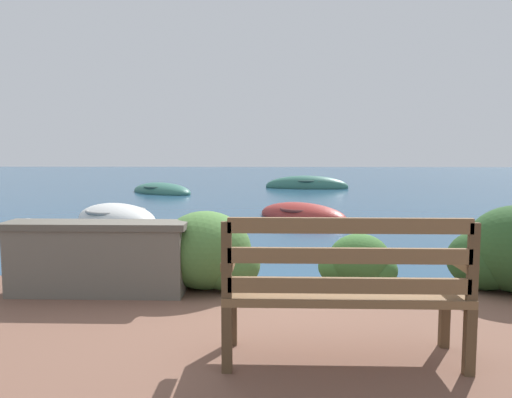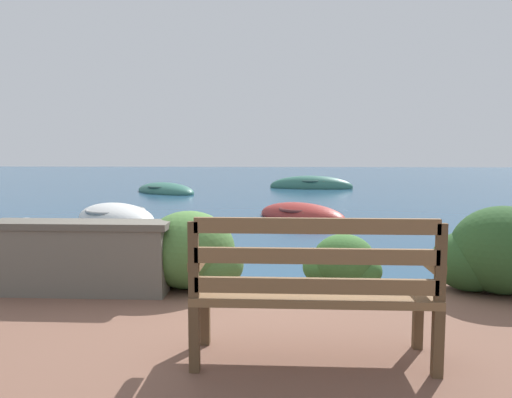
# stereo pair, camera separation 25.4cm
# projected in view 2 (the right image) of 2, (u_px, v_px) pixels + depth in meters

# --- Properties ---
(ground_plane) EXTENTS (80.00, 80.00, 0.00)m
(ground_plane) POSITION_uv_depth(u_px,v_px,m) (221.00, 298.00, 5.18)
(ground_plane) COLOR navy
(park_bench) EXTENTS (1.49, 0.48, 0.93)m
(park_bench) POSITION_uv_depth(u_px,v_px,m) (313.00, 286.00, 3.04)
(park_bench) COLOR brown
(park_bench) RESTS_ON patio_terrace
(stone_wall) EXTENTS (1.66, 0.39, 0.67)m
(stone_wall) POSITION_uv_depth(u_px,v_px,m) (81.00, 257.00, 4.55)
(stone_wall) COLOR #666056
(stone_wall) RESTS_ON patio_terrace
(hedge_clump_left) EXTENTS (0.72, 0.52, 0.49)m
(hedge_clump_left) POSITION_uv_depth(u_px,v_px,m) (68.00, 264.00, 4.82)
(hedge_clump_left) COLOR #426B33
(hedge_clump_left) RESTS_ON patio_terrace
(hedge_clump_centre) EXTENTS (1.09, 0.78, 0.74)m
(hedge_clump_centre) POSITION_uv_depth(u_px,v_px,m) (188.00, 255.00, 4.73)
(hedge_clump_centre) COLOR #426B33
(hedge_clump_centre) RESTS_ON patio_terrace
(hedge_clump_right) EXTENTS (0.75, 0.54, 0.51)m
(hedge_clump_right) POSITION_uv_depth(u_px,v_px,m) (343.00, 264.00, 4.78)
(hedge_clump_right) COLOR #38662D
(hedge_clump_right) RESTS_ON patio_terrace
(hedge_clump_far_right) EXTENTS (1.19, 0.85, 0.81)m
(hedge_clump_far_right) POSITION_uv_depth(u_px,v_px,m) (501.00, 255.00, 4.56)
(hedge_clump_far_right) COLOR #284C23
(hedge_clump_far_right) RESTS_ON patio_terrace
(rowboat_nearest) EXTENTS (2.52, 2.40, 0.70)m
(rowboat_nearest) POSITION_uv_depth(u_px,v_px,m) (116.00, 219.00, 10.67)
(rowboat_nearest) COLOR silver
(rowboat_nearest) RESTS_ON ground_plane
(rowboat_mid) EXTENTS (2.40, 2.36, 0.63)m
(rowboat_mid) POSITION_uv_depth(u_px,v_px,m) (301.00, 216.00, 11.12)
(rowboat_mid) COLOR #9E2D28
(rowboat_mid) RESTS_ON ground_plane
(rowboat_far) EXTENTS (2.98, 2.81, 0.64)m
(rowboat_far) POSITION_uv_depth(u_px,v_px,m) (165.00, 191.00, 17.84)
(rowboat_far) COLOR #336B5B
(rowboat_far) RESTS_ON ground_plane
(rowboat_outer) EXTENTS (3.43, 1.49, 0.88)m
(rowboat_outer) POSITION_uv_depth(u_px,v_px,m) (311.00, 187.00, 19.94)
(rowboat_outer) COLOR #336B5B
(rowboat_outer) RESTS_ON ground_plane
(mooring_buoy) EXTENTS (0.60, 0.60, 0.54)m
(mooring_buoy) POSITION_uv_depth(u_px,v_px,m) (26.00, 233.00, 8.63)
(mooring_buoy) COLOR white
(mooring_buoy) RESTS_ON ground_plane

